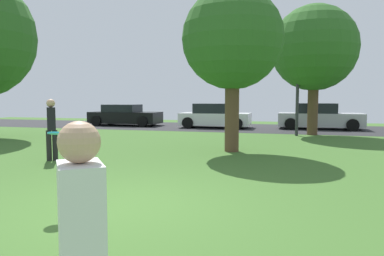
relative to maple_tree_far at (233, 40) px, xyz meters
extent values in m
plane|color=#3D6628|center=(-0.72, -6.52, -3.59)|extent=(44.00, 44.00, 0.00)
cube|color=#28282B|center=(-0.72, 9.48, -3.59)|extent=(44.00, 6.40, 0.01)
cylinder|color=brown|center=(0.00, 0.00, -2.39)|extent=(0.46, 0.46, 2.40)
sphere|color=#2D6023|center=(0.00, 0.00, 0.04)|extent=(3.24, 3.24, 3.24)
cylinder|color=brown|center=(2.77, 6.33, -2.29)|extent=(0.48, 0.48, 2.61)
sphere|color=#2D6023|center=(2.77, 6.33, 0.46)|extent=(3.96, 3.96, 3.96)
cube|color=silver|center=(0.90, -10.13, -2.48)|extent=(0.37, 0.39, 0.61)
sphere|color=tan|center=(0.90, -10.13, -2.07)|extent=(0.22, 0.22, 0.22)
cylinder|color=black|center=(-4.46, -3.04, -3.17)|extent=(0.14, 0.14, 0.85)
cylinder|color=black|center=(-4.59, -3.14, -3.17)|extent=(0.14, 0.14, 0.85)
cube|color=black|center=(-4.52, -3.09, -2.43)|extent=(0.37, 0.39, 0.63)
sphere|color=tan|center=(-4.52, -3.09, -2.00)|extent=(0.23, 0.23, 0.23)
cylinder|color=#2DB2E0|center=(-1.57, -6.92, -2.39)|extent=(0.34, 0.34, 0.08)
cube|color=black|center=(-8.30, 9.24, -3.09)|extent=(4.41, 1.78, 0.70)
cube|color=black|center=(-8.52, 9.24, -2.51)|extent=(2.12, 1.57, 0.46)
cylinder|color=black|center=(-6.75, 10.13, -3.27)|extent=(0.64, 0.22, 0.64)
cylinder|color=black|center=(-6.75, 8.35, -3.27)|extent=(0.64, 0.22, 0.64)
cylinder|color=black|center=(-9.84, 10.13, -3.27)|extent=(0.64, 0.22, 0.64)
cylinder|color=black|center=(-9.84, 8.35, -3.27)|extent=(0.64, 0.22, 0.64)
cube|color=white|center=(-2.49, 9.09, -3.09)|extent=(4.01, 1.85, 0.71)
cube|color=black|center=(-2.69, 9.09, -2.46)|extent=(1.93, 1.63, 0.55)
cylinder|color=black|center=(-1.08, 10.01, -3.27)|extent=(0.64, 0.22, 0.64)
cylinder|color=black|center=(-1.08, 8.16, -3.27)|extent=(0.64, 0.22, 0.64)
cylinder|color=black|center=(-3.89, 10.01, -3.27)|extent=(0.64, 0.22, 0.64)
cylinder|color=black|center=(-3.89, 8.16, -3.27)|extent=(0.64, 0.22, 0.64)
cube|color=#B7B7BC|center=(3.32, 9.84, -3.07)|extent=(4.49, 1.89, 0.74)
cube|color=black|center=(3.10, 9.84, -2.43)|extent=(2.16, 1.66, 0.55)
cylinder|color=black|center=(4.90, 10.78, -3.27)|extent=(0.64, 0.22, 0.64)
cylinder|color=black|center=(4.90, 8.90, -3.27)|extent=(0.64, 0.22, 0.64)
cylinder|color=black|center=(1.75, 10.78, -3.27)|extent=(0.64, 0.22, 0.64)
cylinder|color=black|center=(1.75, 8.90, -3.27)|extent=(0.64, 0.22, 0.64)
cylinder|color=#2D2D33|center=(2.06, 5.68, -1.34)|extent=(0.14, 0.14, 4.50)
camera|label=1|loc=(1.96, -11.77, -1.84)|focal=34.29mm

